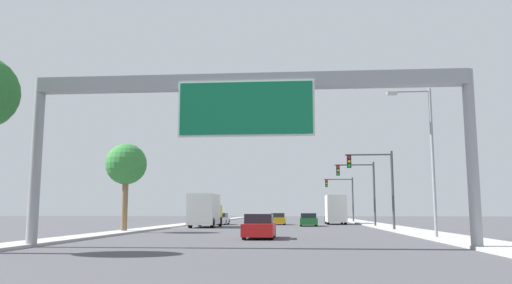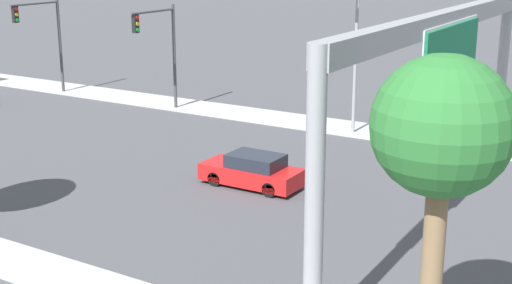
# 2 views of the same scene
# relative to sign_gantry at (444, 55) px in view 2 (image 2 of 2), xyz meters

# --- Properties ---
(sign_gantry) EXTENTS (20.40, 0.73, 7.94)m
(sign_gantry) POSITION_rel_sign_gantry_xyz_m (0.00, 0.00, 0.00)
(sign_gantry) COLOR gray
(sign_gantry) RESTS_ON ground
(car_far_left) EXTENTS (1.81, 4.46, 1.47)m
(car_far_left) POSITION_rel_sign_gantry_xyz_m (0.00, 8.03, -5.69)
(car_far_left) COLOR red
(car_far_left) RESTS_ON ground
(traffic_light_near_intersection) EXTENTS (3.95, 0.32, 6.65)m
(traffic_light_near_intersection) POSITION_rel_sign_gantry_xyz_m (9.07, 20.07, -1.96)
(traffic_light_near_intersection) COLOR #3D3D3F
(traffic_light_near_intersection) RESTS_ON ground
(traffic_light_mid_block) EXTENTS (4.08, 0.32, 6.70)m
(traffic_light_mid_block) POSITION_rel_sign_gantry_xyz_m (9.03, 30.07, -1.92)
(traffic_light_mid_block) COLOR #3D3D3F
(traffic_light_mid_block) RESTS_ON ground
(palm_tree_foreground) EXTENTS (3.06, 3.06, 8.05)m
(palm_tree_foreground) POSITION_rel_sign_gantry_xyz_m (-10.72, -3.24, -0.04)
(palm_tree_foreground) COLOR brown
(palm_tree_foreground) RESTS_ON ground
(street_lamp_right) EXTENTS (2.62, 0.28, 8.99)m
(street_lamp_right) POSITION_rel_sign_gantry_xyz_m (10.04, 7.86, -1.10)
(street_lamp_right) COLOR gray
(street_lamp_right) RESTS_ON ground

